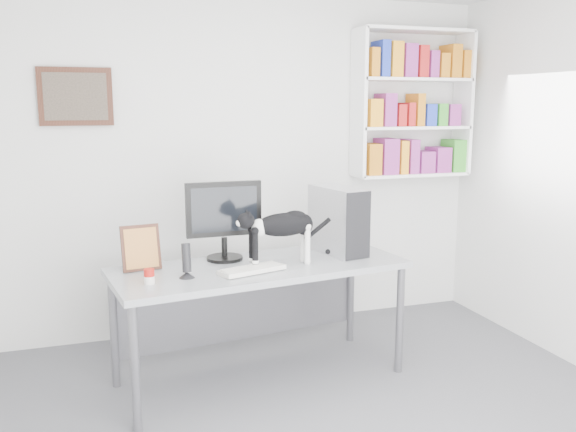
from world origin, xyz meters
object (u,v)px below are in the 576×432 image
Objects in this scene: leaning_print at (141,247)px; cat at (282,238)px; monitor at (224,220)px; pc_tower at (338,220)px; desk at (261,323)px; soup_can at (149,276)px; bookshelf at (412,104)px; keyboard at (252,270)px; speaker at (186,260)px.

cat reaches higher than leaning_print.
leaning_print is at bearing -171.23° from monitor.
desk is at bearing -178.63° from pc_tower.
soup_can is at bearing -177.02° from pc_tower.
soup_can is 0.15× the size of cat.
cat is (0.87, 0.17, 0.14)m from soup_can.
desk is at bearing -150.81° from bookshelf.
monitor is 1.16× the size of pc_tower.
monitor is 0.43m from cat.
soup_can is (-0.64, -0.06, 0.03)m from keyboard.
keyboard is 4.61× the size of soup_can.
monitor is 0.58m from leaning_print.
desk is 0.89m from soup_can.
desk is 0.90m from pc_tower.
cat is (-0.48, -0.19, -0.05)m from pc_tower.
speaker is 0.74× the size of leaning_print.
cat is (-1.46, -0.94, -0.87)m from bookshelf.
bookshelf is 4.09× the size of leaning_print.
monitor reaches higher than speaker.
leaning_print is (-0.66, 0.27, 0.14)m from keyboard.
bookshelf reaches higher than cat.
pc_tower is 0.52m from cat.
desk is 3.51× the size of monitor.
pc_tower is 1.37m from leaning_print.
monitor is 5.99× the size of soup_can.
desk is 0.73m from monitor.
cat is at bearing 7.67° from keyboard.
soup_can is (0.02, -0.33, -0.11)m from leaning_print.
monitor reaches higher than desk.
keyboard is at bearing 5.43° from soup_can.
keyboard is at bearing -75.86° from monitor.
leaning_print reaches higher than soup_can.
speaker is at bearing -170.87° from desk.
leaning_print is 0.34m from soup_can.
cat is at bearing -17.95° from leaning_print.
pc_tower is at bearing -5.20° from monitor.
soup_can is (-0.23, -0.06, -0.07)m from speaker.
bookshelf is 1.48m from pc_tower.
bookshelf is at bearing 29.02° from cat.
bookshelf is 2.10× the size of cat.
pc_tower is 1.17m from speaker.
speaker is at bearing -174.32° from cat.
soup_can reaches higher than keyboard.
leaning_print is (-0.25, 0.27, 0.04)m from speaker.
bookshelf is at bearing 15.16° from keyboard.
bookshelf is 13.58× the size of soup_can.
speaker is at bearing -131.77° from monitor.
keyboard is 0.89× the size of pc_tower.
speaker is 0.38× the size of cat.
leaning_print is (-1.37, -0.03, -0.09)m from pc_tower.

